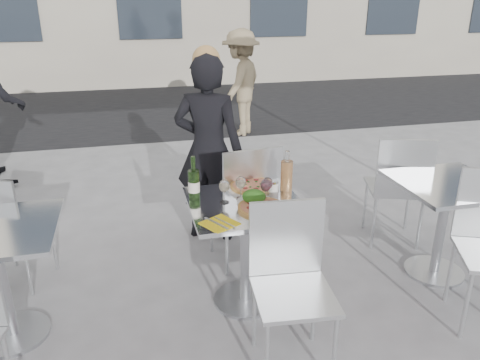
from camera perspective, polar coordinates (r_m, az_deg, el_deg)
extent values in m
plane|color=slate|center=(3.37, 0.63, -14.49)|extent=(80.00, 80.00, 0.00)
cube|color=black|center=(9.38, -9.44, 8.95)|extent=(24.00, 5.00, 0.00)
cylinder|color=#B7BABF|center=(3.37, 0.63, -14.33)|extent=(0.44, 0.44, 0.02)
cylinder|color=#B7BABF|center=(3.17, 0.66, -9.07)|extent=(0.07, 0.07, 0.72)
cube|color=silver|center=(3.00, 0.69, -3.06)|extent=(0.72, 0.72, 0.03)
cylinder|color=#B7BABF|center=(3.39, -25.88, -16.51)|extent=(0.44, 0.44, 0.02)
cylinder|color=#B7BABF|center=(3.20, -26.92, -11.37)|extent=(0.07, 0.07, 0.72)
cylinder|color=#B7BABF|center=(3.96, 22.53, -10.22)|extent=(0.44, 0.44, 0.02)
cylinder|color=#B7BABF|center=(3.79, 23.29, -5.58)|extent=(0.07, 0.07, 0.72)
cube|color=silver|center=(3.65, 24.12, -0.46)|extent=(0.72, 0.72, 0.03)
cylinder|color=silver|center=(3.96, 1.77, -4.61)|extent=(0.03, 0.03, 0.48)
cylinder|color=silver|center=(3.85, -3.55, -5.51)|extent=(0.03, 0.03, 0.48)
cylinder|color=silver|center=(3.65, 4.13, -7.07)|extent=(0.03, 0.03, 0.48)
cylinder|color=silver|center=(3.52, -1.62, -8.17)|extent=(0.03, 0.03, 0.48)
cube|color=silver|center=(3.63, 0.19, -2.77)|extent=(0.50, 0.50, 0.03)
cube|color=silver|center=(3.34, 1.59, -0.22)|extent=(0.45, 0.08, 0.48)
cylinder|color=silver|center=(2.60, 3.29, -20.89)|extent=(0.02, 0.02, 0.46)
cylinder|color=silver|center=(2.69, 11.44, -19.77)|extent=(0.02, 0.02, 0.46)
cylinder|color=silver|center=(2.88, 1.77, -16.06)|extent=(0.02, 0.02, 0.46)
cylinder|color=silver|center=(2.95, 9.03, -15.24)|extent=(0.02, 0.02, 0.46)
cube|color=silver|center=(2.63, 6.61, -13.87)|extent=(0.47, 0.47, 0.03)
cube|color=silver|center=(2.67, 5.66, -6.99)|extent=(0.43, 0.07, 0.46)
cylinder|color=silver|center=(3.88, -21.78, -7.33)|extent=(0.02, 0.02, 0.43)
cylinder|color=silver|center=(4.06, -26.01, -6.73)|extent=(0.02, 0.02, 0.43)
cylinder|color=silver|center=(3.63, -24.45, -9.81)|extent=(0.02, 0.02, 0.43)
cube|color=silver|center=(3.74, -25.81, -5.18)|extent=(0.52, 0.52, 0.02)
cylinder|color=silver|center=(4.46, 19.74, -2.94)|extent=(0.03, 0.03, 0.47)
cylinder|color=silver|center=(4.37, 15.01, -2.88)|extent=(0.03, 0.03, 0.47)
cylinder|color=silver|center=(4.14, 21.06, -5.06)|extent=(0.03, 0.03, 0.47)
cylinder|color=silver|center=(4.04, 15.96, -5.06)|extent=(0.03, 0.03, 0.47)
cube|color=silver|center=(4.15, 18.32, -0.89)|extent=(0.55, 0.55, 0.03)
cube|color=silver|center=(3.87, 19.50, 1.32)|extent=(0.43, 0.16, 0.47)
cylinder|color=silver|center=(3.23, 25.85, -13.60)|extent=(0.03, 0.03, 0.48)
cylinder|color=silver|center=(3.54, 24.24, -10.13)|extent=(0.03, 0.03, 0.48)
imported|color=black|center=(3.91, -3.87, 3.70)|extent=(0.68, 0.59, 1.59)
imported|color=#92805E|center=(7.12, 0.10, 11.73)|extent=(1.06, 1.16, 1.56)
cylinder|color=#E6B35A|center=(2.91, 2.66, -3.38)|extent=(0.30, 0.30, 0.02)
cylinder|color=beige|center=(2.91, 2.67, -3.20)|extent=(0.26, 0.26, 0.00)
cylinder|color=white|center=(3.21, 1.61, -0.98)|extent=(0.36, 0.36, 0.01)
cylinder|color=#E6B35A|center=(3.21, 1.62, -0.73)|extent=(0.32, 0.32, 0.02)
cylinder|color=beige|center=(3.20, 1.62, -0.57)|extent=(0.28, 0.28, 0.00)
cylinder|color=white|center=(3.00, 1.70, -2.69)|extent=(0.22, 0.22, 0.01)
ellipsoid|color=#216A1A|center=(2.98, 1.71, -2.00)|extent=(0.15, 0.15, 0.08)
sphere|color=#B21914|center=(3.00, 2.34, -1.61)|extent=(0.03, 0.03, 0.03)
cylinder|color=#294B1C|center=(3.02, -5.64, -0.62)|extent=(0.07, 0.07, 0.20)
cone|color=#294B1C|center=(2.99, -5.71, 1.16)|extent=(0.07, 0.07, 0.03)
cylinder|color=#294B1C|center=(2.97, -5.74, 1.97)|extent=(0.03, 0.03, 0.10)
cylinder|color=silver|center=(3.03, -5.63, -0.79)|extent=(0.07, 0.08, 0.07)
cylinder|color=tan|center=(3.14, 5.69, 0.40)|extent=(0.08, 0.08, 0.22)
cylinder|color=white|center=(3.09, 5.78, 2.82)|extent=(0.03, 0.03, 0.08)
cylinder|color=white|center=(3.09, 4.09, -1.17)|extent=(0.06, 0.06, 0.09)
cylinder|color=silver|center=(3.07, 4.11, -0.26)|extent=(0.06, 0.06, 0.02)
cylinder|color=white|center=(3.00, -1.90, -2.71)|extent=(0.06, 0.06, 0.00)
cylinder|color=white|center=(2.99, -1.91, -1.95)|extent=(0.01, 0.01, 0.09)
ellipsoid|color=white|center=(2.96, -1.93, -0.71)|extent=(0.07, 0.07, 0.08)
ellipsoid|color=beige|center=(2.96, -1.93, -0.89)|extent=(0.05, 0.05, 0.05)
cylinder|color=white|center=(3.06, 0.09, -2.26)|extent=(0.06, 0.06, 0.00)
cylinder|color=white|center=(3.04, 0.09, -1.52)|extent=(0.01, 0.01, 0.09)
ellipsoid|color=white|center=(3.01, 0.09, -0.29)|extent=(0.07, 0.07, 0.08)
ellipsoid|color=beige|center=(3.02, 0.09, -0.47)|extent=(0.05, 0.05, 0.05)
cylinder|color=white|center=(3.01, 3.11, -2.64)|extent=(0.06, 0.06, 0.00)
cylinder|color=white|center=(3.00, 3.13, -1.89)|extent=(0.01, 0.01, 0.09)
ellipsoid|color=white|center=(2.97, 3.15, -0.65)|extent=(0.07, 0.07, 0.08)
ellipsoid|color=#4C0A17|center=(2.97, 3.15, -0.83)|extent=(0.05, 0.05, 0.05)
cylinder|color=white|center=(3.04, 3.33, -2.39)|extent=(0.06, 0.06, 0.00)
cylinder|color=white|center=(3.03, 3.35, -1.65)|extent=(0.01, 0.01, 0.09)
ellipsoid|color=white|center=(3.00, 3.37, -0.42)|extent=(0.07, 0.07, 0.08)
ellipsoid|color=#4C0A17|center=(3.00, 3.37, -0.60)|extent=(0.05, 0.05, 0.05)
cube|color=yellow|center=(2.73, -2.50, -5.30)|extent=(0.24, 0.24, 0.00)
cube|color=#B7BABF|center=(2.73, -2.92, -5.27)|extent=(0.11, 0.18, 0.00)
cube|color=#B7BABF|center=(2.74, -1.89, -5.16)|extent=(0.10, 0.16, 0.00)
cube|color=yellow|center=(2.88, 7.03, -3.98)|extent=(0.22, 0.22, 0.00)
cube|color=#B7BABF|center=(2.87, 6.65, -3.95)|extent=(0.07, 0.20, 0.00)
cube|color=#B7BABF|center=(2.89, 7.59, -3.84)|extent=(0.06, 0.18, 0.00)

